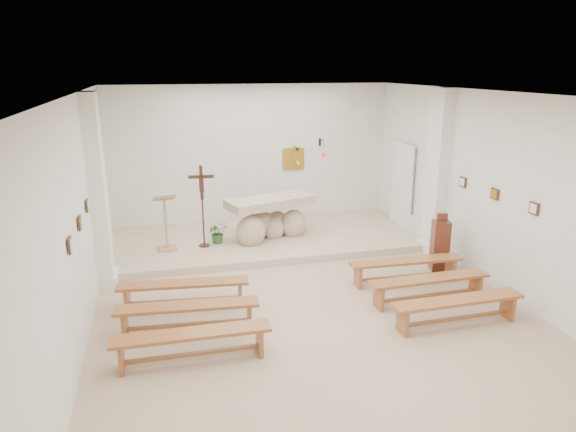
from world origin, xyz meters
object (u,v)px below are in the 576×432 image
object	(u,v)px
bench_right_front	(406,265)
crucifix_stand	(202,200)
donation_pedestal	(440,245)
bench_left_front	(184,288)
altar	(270,221)
bench_left_third	(192,340)
bench_right_third	(457,305)
bench_left_second	(188,311)
bench_right_second	(429,284)
lectern	(166,222)

from	to	relation	value
bench_right_front	crucifix_stand	bearing A→B (deg)	146.10
donation_pedestal	bench_right_front	distance (m)	1.04
crucifix_stand	bench_left_front	world-z (taller)	crucifix_stand
bench_left_front	crucifix_stand	bearing A→B (deg)	83.68
crucifix_stand	altar	bearing A→B (deg)	14.84
bench_left_third	bench_right_third	distance (m)	4.06
bench_right_front	bench_left_second	world-z (taller)	same
donation_pedestal	bench_left_third	world-z (taller)	donation_pedestal
bench_right_front	bench_left_third	bearing A→B (deg)	-154.50
bench_left_front	bench_right_third	distance (m)	4.41
altar	bench_left_front	xyz separation A→B (m)	(-2.10, -2.79, -0.20)
bench_left_second	bench_right_second	world-z (taller)	same
crucifix_stand	lectern	bearing A→B (deg)	-172.92
lectern	bench_right_second	distance (m)	5.47
donation_pedestal	bench_left_third	bearing A→B (deg)	-141.85
crucifix_stand	bench_right_second	bearing A→B (deg)	-38.28
bench_left_front	bench_left_third	bearing A→B (deg)	-83.30
altar	bench_right_third	xyz separation A→B (m)	(1.97, -4.51, -0.20)
lectern	bench_right_third	size ratio (longest dim) A/B	0.58
lectern	bench_left_front	xyz separation A→B (m)	(0.19, -2.55, -0.43)
crucifix_stand	bench_left_front	size ratio (longest dim) A/B	0.81
crucifix_stand	bench_right_third	distance (m)	5.58
altar	donation_pedestal	bearing A→B (deg)	-56.55
altar	crucifix_stand	world-z (taller)	crucifix_stand
bench_right_front	bench_left_third	size ratio (longest dim) A/B	1.00
altar	crucifix_stand	size ratio (longest dim) A/B	1.20
crucifix_stand	bench_right_front	world-z (taller)	crucifix_stand
bench_right_second	lectern	bearing A→B (deg)	140.25
bench_left_front	donation_pedestal	bearing A→B (deg)	11.40
lectern	bench_right_third	bearing A→B (deg)	-50.47
crucifix_stand	bench_left_front	bearing A→B (deg)	-96.70
lectern	donation_pedestal	xyz separation A→B (m)	(5.19, -2.14, -0.25)
donation_pedestal	bench_left_second	size ratio (longest dim) A/B	0.54
bench_left_front	bench_right_second	distance (m)	4.15
altar	bench_left_third	xyz separation A→B (m)	(-2.10, -4.51, -0.20)
bench_left_third	bench_right_third	bearing A→B (deg)	1.01
altar	bench_left_third	world-z (taller)	altar
altar	bench_left_second	world-z (taller)	altar
bench_right_second	bench_right_front	bearing A→B (deg)	89.00
lectern	bench_left_front	bearing A→B (deg)	-91.10
lectern	bench_right_second	size ratio (longest dim) A/B	0.58
bench_right_second	bench_right_third	distance (m)	0.86
bench_left_second	bench_left_third	xyz separation A→B (m)	(0.00, -0.86, 0.00)
bench_right_front	bench_right_third	size ratio (longest dim) A/B	1.00
bench_right_front	bench_right_third	bearing A→B (deg)	-87.47
lectern	bench_right_front	xyz separation A→B (m)	(4.25, -2.55, -0.43)
altar	bench_right_second	distance (m)	4.15
altar	donation_pedestal	size ratio (longest dim) A/B	1.82
donation_pedestal	lectern	bearing A→B (deg)	172.65
altar	bench_left_second	bearing A→B (deg)	-137.18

